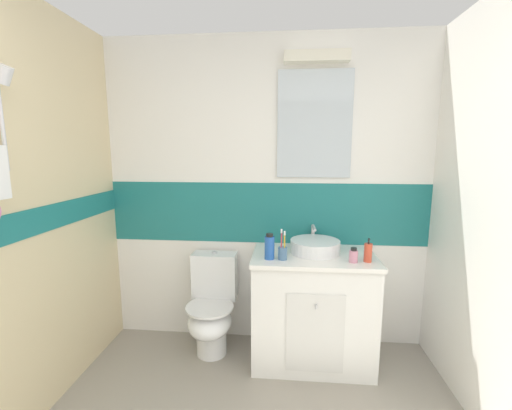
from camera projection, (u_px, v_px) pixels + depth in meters
name	position (u px, v px, depth m)	size (l,w,h in m)	color
wall_back_tiled	(267.00, 193.00, 2.75)	(3.20, 0.20, 2.50)	white
vanity_cabinet	(312.00, 307.00, 2.54)	(0.90, 0.58, 0.85)	white
sink_basin	(315.00, 246.00, 2.50)	(0.37, 0.41, 0.17)	white
toilet	(212.00, 308.00, 2.65)	(0.37, 0.50, 0.79)	white
toothbrush_cup	(283.00, 252.00, 2.34)	(0.06, 0.06, 0.22)	#4C7299
soap_dispenser	(368.00, 252.00, 2.29)	(0.05, 0.05, 0.17)	#D84C33
lotion_bottle_short	(353.00, 256.00, 2.28)	(0.06, 0.06, 0.10)	pink
mouthwash_bottle	(269.00, 247.00, 2.34)	(0.07, 0.07, 0.18)	#2659B2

